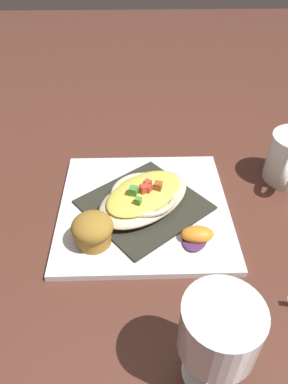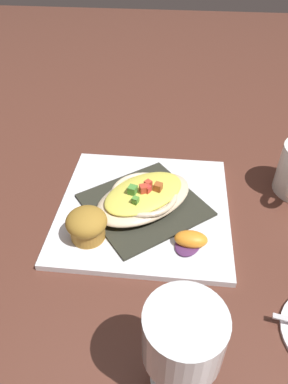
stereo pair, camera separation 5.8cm
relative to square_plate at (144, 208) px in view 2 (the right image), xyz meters
name	(u,v)px [view 2 (the right image)]	position (x,y,z in m)	size (l,w,h in m)	color
ground_plane	(144,210)	(0.00, 0.00, -0.01)	(2.60, 2.60, 0.00)	#583025
square_plate	(144,208)	(0.00, 0.00, 0.00)	(0.28, 0.28, 0.01)	white
folded_napkin	(144,205)	(0.00, 0.00, 0.01)	(0.18, 0.17, 0.00)	#2C2D24
gratin_dish	(144,196)	(0.00, 0.00, 0.03)	(0.20, 0.19, 0.05)	beige
muffin	(87,225)	(-0.08, -0.08, 0.03)	(0.06, 0.06, 0.05)	#A9762C
orange_garnish	(190,240)	(0.08, -0.08, 0.01)	(0.05, 0.06, 0.02)	#502955
stemmed_glass	(183,340)	(0.07, -0.27, 0.08)	(0.08, 0.08, 0.13)	white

